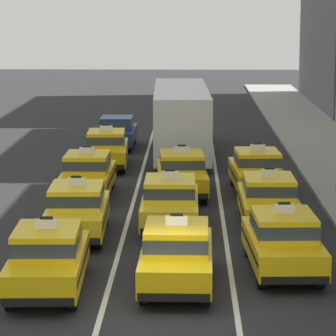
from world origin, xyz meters
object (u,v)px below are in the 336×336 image
Objects in this scene: taxi_left_nearest at (48,257)px; taxi_right_nearest at (283,240)px; taxi_center_third at (182,173)px; taxi_left_second at (77,209)px; taxi_right_third at (257,170)px; taxi_center_second at (170,201)px; bus_center_fourth at (181,117)px; taxi_left_third at (88,174)px; taxi_center_nearest at (177,254)px; taxi_left_fourth at (106,148)px; sedan_left_fifth at (117,131)px; taxi_right_second at (269,199)px.

taxi_left_nearest is 6.40m from taxi_right_nearest.
taxi_left_nearest and taxi_center_third have the same top height.
taxi_left_second is 7.09m from taxi_right_nearest.
taxi_center_second is at bearing -119.06° from taxi_right_third.
taxi_left_nearest is 21.81m from bus_center_fourth.
taxi_left_third and taxi_right_third have the same top height.
taxi_right_third is at bearing 60.94° from taxi_center_second.
taxi_left_third is 1.00× the size of taxi_center_nearest.
taxi_left_nearest is at bearing -88.72° from taxi_left_third.
taxi_left_second is 1.01× the size of taxi_left_third.
taxi_right_third is (6.09, 7.01, 0.00)m from taxi_left_second.
taxi_left_third is (-0.26, 11.70, 0.00)m from taxi_left_nearest.
taxi_center_third is at bearing 63.56° from taxi_left_second.
taxi_left_nearest is 1.01× the size of taxi_center_nearest.
taxi_right_nearest is at bearing -74.33° from taxi_center_third.
taxi_right_third is (0.04, 10.70, 0.00)m from taxi_right_nearest.
taxi_right_nearest is at bearing -31.44° from taxi_left_second.
taxi_center_third is (3.38, -5.91, 0.00)m from taxi_left_fourth.
taxi_left_nearest is at bearing -89.68° from taxi_left_fourth.
taxi_right_third reaches higher than sedan_left_fifth.
taxi_right_third is at bearing 49.00° from taxi_left_second.
taxi_left_fourth is 12.42m from taxi_right_second.
taxi_center_second is (3.05, -11.12, 0.00)m from taxi_left_fourth.
taxi_left_nearest is 9.47m from taxi_right_second.
taxi_left_fourth is 17.80m from taxi_center_nearest.
bus_center_fourth is 2.43× the size of taxi_right_third.
bus_center_fourth is at bearing 48.37° from taxi_left_fourth.
taxi_center_third is at bearing -73.89° from sedan_left_fifth.
bus_center_fourth is (0.20, 14.78, 0.94)m from taxi_center_second.
bus_center_fourth reaches higher than taxi_left_second.
taxi_center_second and taxi_center_third have the same top height.
taxi_left_second is at bearing 148.56° from taxi_right_nearest.
taxi_left_third is 0.98× the size of taxi_right_nearest.
taxi_left_second is 16.32m from bus_center_fourth.
taxi_center_second is at bearing -93.57° from taxi_center_third.
taxi_right_third is at bearing -60.52° from sedan_left_fifth.
bus_center_fourth reaches higher than taxi_right_third.
taxi_left_second is at bearing -131.00° from taxi_right_third.
taxi_center_nearest is at bearing -81.81° from sedan_left_fifth.
sedan_left_fifth is (-0.15, 18.04, -0.03)m from taxi_left_second.
taxi_left_third is 5.87m from taxi_center_second.
bus_center_fourth reaches higher than taxi_right_second.
taxi_center_nearest is (3.33, -23.18, 0.03)m from sedan_left_fifth.
bus_center_fourth is at bearing 90.78° from taxi_center_third.
taxi_left_fourth and taxi_right_third have the same top height.
taxi_left_fourth is at bearing -90.27° from sedan_left_fifth.
taxi_right_nearest is 1.01× the size of taxi_right_second.
taxi_left_nearest is at bearing -163.04° from taxi_right_nearest.
taxi_left_third is 0.99× the size of taxi_left_fourth.
taxi_right_second reaches higher than sedan_left_fifth.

